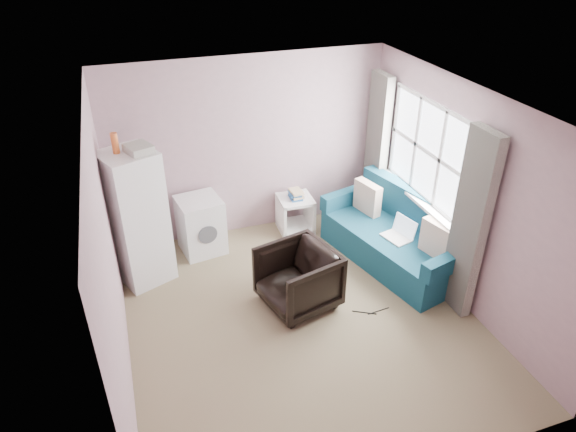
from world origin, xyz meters
name	(u,v)px	position (x,y,z in m)	size (l,w,h in m)	color
room	(304,223)	(0.02, 0.01, 1.25)	(3.84, 4.24, 2.54)	#897959
armchair	(298,276)	(0.05, 0.24, 0.40)	(0.78, 0.73, 0.81)	black
fridge	(137,217)	(-1.60, 1.37, 0.87)	(0.76, 0.76, 1.94)	white
washing_machine	(201,224)	(-0.80, 1.73, 0.41)	(0.62, 0.62, 0.78)	white
side_table	(295,211)	(0.57, 1.81, 0.30)	(0.49, 0.49, 0.65)	white
sofa	(398,238)	(1.60, 0.68, 0.33)	(1.40, 2.20, 0.91)	#165067
window_dressing	(417,182)	(1.78, 0.70, 1.11)	(0.17, 2.62, 2.18)	white
floor_cables	(371,312)	(0.80, -0.19, 0.01)	(0.44, 0.15, 0.01)	black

